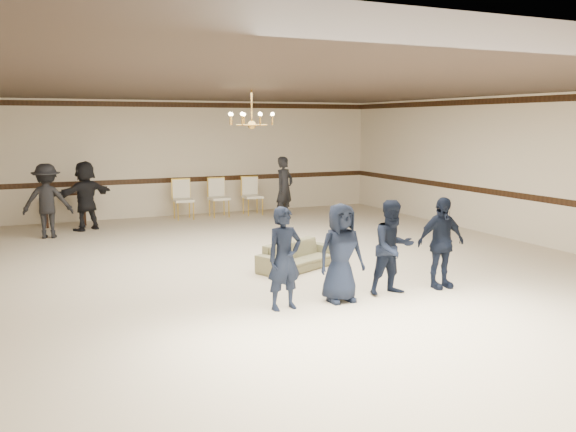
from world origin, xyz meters
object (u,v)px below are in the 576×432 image
chandelier (252,107)px  adult_left (47,201)px  boy_c (393,248)px  boy_d (441,243)px  settee (299,255)px  boy_a (284,258)px  banquet_chair_left (184,200)px  banquet_chair_right (253,196)px  boy_b (341,253)px  console_table (65,209)px  adult_mid (86,196)px  banquet_chair_mid (219,198)px  adult_right (284,188)px

chandelier → adult_left: size_ratio=0.56×
boy_c → chandelier: bearing=108.9°
boy_d → settee: bearing=127.4°
boy_a → boy_c: same height
banquet_chair_left → banquet_chair_right: size_ratio=1.00×
boy_d → banquet_chair_right: 8.41m
boy_b → adult_left: size_ratio=0.86×
boy_b → console_table: (-3.14, 8.61, -0.30)m
adult_mid → banquet_chair_right: 4.64m
banquet_chair_left → settee: bearing=-82.0°
chandelier → adult_mid: 5.62m
boy_b → banquet_chair_mid: boy_b is taller
boy_a → adult_right: bearing=59.5°
boy_c → boy_d: 0.90m
boy_b → adult_mid: 8.22m
boy_d → adult_mid: bearing=121.6°
adult_left → boy_b: bearing=129.4°
banquet_chair_mid → adult_mid: bearing=-172.6°
boy_a → adult_right: size_ratio=0.86×
banquet_chair_mid → chandelier: bearing=-103.8°
boy_d → chandelier: bearing=122.7°
adult_left → adult_mid: same height
boy_c → banquet_chair_mid: bearing=91.2°
boy_c → adult_mid: adult_mid is taller
boy_d → banquet_chair_mid: 8.46m
banquet_chair_mid → banquet_chair_right: same height
settee → banquet_chair_mid: banquet_chair_mid is taller
settee → console_table: console_table is taller
chandelier → settee: (0.45, -1.14, -2.64)m
boy_c → adult_right: size_ratio=0.86×
console_table → banquet_chair_left: bearing=-7.9°
adult_mid → boy_b: bearing=82.2°
boy_a → settee: boy_a is taller
boy_c → console_table: bearing=116.0°
adult_right → banquet_chair_left: 2.75m
boy_c → adult_mid: size_ratio=0.86×
boy_a → boy_d: (2.70, 0.00, 0.00)m
adult_mid → boy_d: bearing=93.2°
settee → chandelier: bearing=86.7°
boy_b → console_table: 9.16m
boy_c → settee: boy_c is taller
adult_left → adult_right: bearing=-164.8°
adult_left → banquet_chair_mid: bearing=-151.0°
settee → boy_b: bearing=-123.0°
boy_a → adult_left: size_ratio=0.86×
boy_b → adult_mid: (-2.72, 7.76, 0.12)m
boy_a → console_table: bearing=98.1°
boy_a → settee: bearing=53.3°
boy_c → adult_left: bearing=123.5°
adult_left → banquet_chair_right: adult_left is taller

